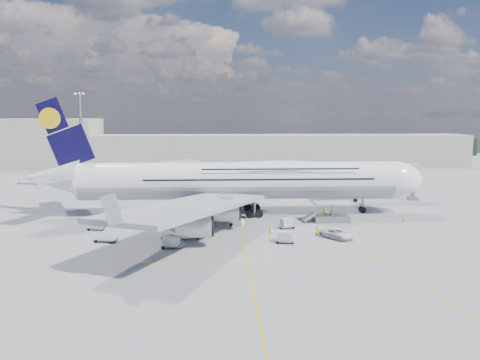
{
  "coord_description": "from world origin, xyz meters",
  "views": [
    {
      "loc": [
        -3.88,
        -80.8,
        19.63
      ],
      "look_at": [
        0.31,
        8.0,
        7.13
      ],
      "focal_mm": 35.0,
      "sensor_mm": 36.0,
      "label": 1
    }
  ],
  "objects_px": {
    "crew_tug": "(270,232)",
    "cone_wing_right_outer": "(162,237)",
    "jet_bridge": "(369,172)",
    "airliner": "(239,180)",
    "cone_wing_left_inner": "(200,204)",
    "cone_wing_left_outer": "(191,191)",
    "dolly_row_c": "(191,233)",
    "cone_wing_right_inner": "(208,234)",
    "crew_wing": "(168,221)",
    "cone_nose": "(403,220)",
    "dolly_nose_far": "(285,237)",
    "crew_van": "(317,230)",
    "dolly_back": "(106,239)",
    "light_mast": "(81,139)",
    "service_van": "(337,234)",
    "dolly_row_a": "(96,228)",
    "catering_truck_inner": "(178,187)",
    "crew_nose": "(360,207)",
    "cargo_loader": "(330,215)",
    "dolly_row_b": "(171,241)",
    "crew_loader": "(325,212)",
    "baggage_tug": "(236,222)",
    "catering_truck_outer": "(181,185)",
    "cone_tail": "(95,216)"
  },
  "relations": [
    {
      "from": "service_van",
      "to": "dolly_row_a",
      "type": "bearing_deg",
      "value": 131.21
    },
    {
      "from": "dolly_row_b",
      "to": "crew_loader",
      "type": "bearing_deg",
      "value": 51.64
    },
    {
      "from": "crew_wing",
      "to": "cone_nose",
      "type": "relative_size",
      "value": 3.58
    },
    {
      "from": "baggage_tug",
      "to": "service_van",
      "type": "bearing_deg",
      "value": -6.37
    },
    {
      "from": "jet_bridge",
      "to": "cone_wing_left_inner",
      "type": "relative_size",
      "value": 39.33
    },
    {
      "from": "jet_bridge",
      "to": "airliner",
      "type": "bearing_deg",
      "value": -159.69
    },
    {
      "from": "cargo_loader",
      "to": "dolly_row_b",
      "type": "relative_size",
      "value": 2.53
    },
    {
      "from": "jet_bridge",
      "to": "crew_nose",
      "type": "distance_m",
      "value": 12.62
    },
    {
      "from": "crew_van",
      "to": "cone_wing_left_outer",
      "type": "relative_size",
      "value": 2.53
    },
    {
      "from": "dolly_row_c",
      "to": "cone_tail",
      "type": "height_order",
      "value": "dolly_row_c"
    },
    {
      "from": "crew_tug",
      "to": "cone_wing_right_outer",
      "type": "relative_size",
      "value": 3.03
    },
    {
      "from": "cone_nose",
      "to": "dolly_nose_far",
      "type": "bearing_deg",
      "value": -150.94
    },
    {
      "from": "dolly_row_c",
      "to": "baggage_tug",
      "type": "bearing_deg",
      "value": 23.49
    },
    {
      "from": "light_mast",
      "to": "service_van",
      "type": "relative_size",
      "value": 4.54
    },
    {
      "from": "light_mast",
      "to": "cone_wing_left_inner",
      "type": "distance_m",
      "value": 43.02
    },
    {
      "from": "cargo_loader",
      "to": "cone_wing_right_inner",
      "type": "xyz_separation_m",
      "value": [
        -22.35,
        -9.54,
        -0.94
      ]
    },
    {
      "from": "dolly_nose_far",
      "to": "crew_van",
      "type": "bearing_deg",
      "value": 51.53
    },
    {
      "from": "crew_nose",
      "to": "crew_tug",
      "type": "bearing_deg",
      "value": -175.87
    },
    {
      "from": "dolly_nose_far",
      "to": "crew_loader",
      "type": "height_order",
      "value": "crew_loader"
    },
    {
      "from": "dolly_row_b",
      "to": "catering_truck_outer",
      "type": "xyz_separation_m",
      "value": [
        -2.63,
        50.89,
        0.61
      ]
    },
    {
      "from": "dolly_back",
      "to": "dolly_row_a",
      "type": "bearing_deg",
      "value": 126.51
    },
    {
      "from": "light_mast",
      "to": "crew_wing",
      "type": "xyz_separation_m",
      "value": [
        27.32,
        -45.03,
        -12.2
      ]
    },
    {
      "from": "dolly_row_c",
      "to": "cone_wing_right_inner",
      "type": "xyz_separation_m",
      "value": [
        2.76,
        1.48,
        -0.62
      ]
    },
    {
      "from": "cone_wing_right_outer",
      "to": "dolly_nose_far",
      "type": "bearing_deg",
      "value": -9.48
    },
    {
      "from": "crew_van",
      "to": "cone_tail",
      "type": "bearing_deg",
      "value": 16.9
    },
    {
      "from": "dolly_row_c",
      "to": "crew_van",
      "type": "height_order",
      "value": "dolly_row_c"
    },
    {
      "from": "jet_bridge",
      "to": "dolly_row_c",
      "type": "xyz_separation_m",
      "value": [
        -38.1,
        -29.07,
        -5.92
      ]
    },
    {
      "from": "crew_loader",
      "to": "crew_tug",
      "type": "distance_m",
      "value": 19.37
    },
    {
      "from": "catering_truck_inner",
      "to": "cone_wing_left_inner",
      "type": "xyz_separation_m",
      "value": [
        6.01,
        -14.1,
        -1.69
      ]
    },
    {
      "from": "dolly_back",
      "to": "cone_wing_left_outer",
      "type": "xyz_separation_m",
      "value": [
        10.72,
        46.02,
        -0.09
      ]
    },
    {
      "from": "service_van",
      "to": "crew_wing",
      "type": "distance_m",
      "value": 29.05
    },
    {
      "from": "cone_wing_right_outer",
      "to": "cone_nose",
      "type": "bearing_deg",
      "value": 13.17
    },
    {
      "from": "crew_nose",
      "to": "crew_van",
      "type": "relative_size",
      "value": 1.24
    },
    {
      "from": "cone_nose",
      "to": "cone_wing_left_inner",
      "type": "distance_m",
      "value": 41.88
    },
    {
      "from": "airliner",
      "to": "baggage_tug",
      "type": "height_order",
      "value": "airliner"
    },
    {
      "from": "dolly_back",
      "to": "cone_wing_left_inner",
      "type": "height_order",
      "value": "dolly_back"
    },
    {
      "from": "dolly_row_c",
      "to": "jet_bridge",
      "type": "bearing_deg",
      "value": 12.76
    },
    {
      "from": "cone_wing_left_inner",
      "to": "cone_wing_left_outer",
      "type": "xyz_separation_m",
      "value": [
        -2.85,
        17.17,
        0.06
      ]
    },
    {
      "from": "cone_wing_left_inner",
      "to": "crew_loader",
      "type": "bearing_deg",
      "value": -27.44
    },
    {
      "from": "dolly_nose_far",
      "to": "crew_wing",
      "type": "distance_m",
      "value": 22.02
    },
    {
      "from": "cargo_loader",
      "to": "cone_wing_left_outer",
      "type": "relative_size",
      "value": 14.03
    },
    {
      "from": "crew_wing",
      "to": "airliner",
      "type": "bearing_deg",
      "value": -66.02
    },
    {
      "from": "jet_bridge",
      "to": "dolly_row_c",
      "type": "height_order",
      "value": "jet_bridge"
    },
    {
      "from": "crew_van",
      "to": "cone_wing_left_outer",
      "type": "height_order",
      "value": "crew_van"
    },
    {
      "from": "service_van",
      "to": "cone_wing_left_outer",
      "type": "relative_size",
      "value": 9.24
    },
    {
      "from": "light_mast",
      "to": "cone_wing_left_outer",
      "type": "height_order",
      "value": "light_mast"
    },
    {
      "from": "dolly_row_a",
      "to": "crew_wing",
      "type": "relative_size",
      "value": 1.58
    },
    {
      "from": "dolly_row_b",
      "to": "cone_tail",
      "type": "height_order",
      "value": "dolly_row_b"
    },
    {
      "from": "crew_wing",
      "to": "dolly_row_b",
      "type": "bearing_deg",
      "value": 174.04
    },
    {
      "from": "baggage_tug",
      "to": "dolly_row_b",
      "type": "bearing_deg",
      "value": -102.7
    }
  ]
}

